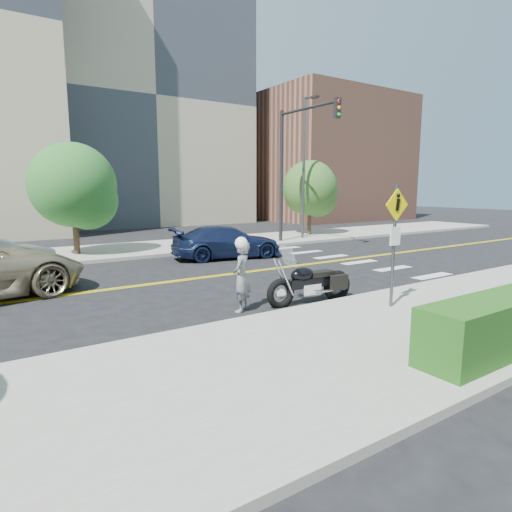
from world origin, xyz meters
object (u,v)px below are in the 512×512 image
Objects in this scene: pedestrian_sign at (395,233)px; motorcyclist at (241,275)px; parked_car_blue at (227,242)px; motorcycle at (311,274)px.

pedestrian_sign reaches higher than motorcyclist.
motorcyclist is 8.33m from parked_car_blue.
pedestrian_sign is at bearing -173.97° from parked_car_blue.
motorcyclist reaches higher than parked_car_blue.
parked_car_blue is at bearing 81.12° from motorcycle.
pedestrian_sign reaches higher than parked_car_blue.
pedestrian_sign is 3.85m from motorcyclist.
motorcyclist is at bearing 163.40° from parked_car_blue.
motorcycle is (1.98, -0.32, -0.15)m from motorcyclist.
pedestrian_sign is at bearing 104.49° from motorcyclist.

